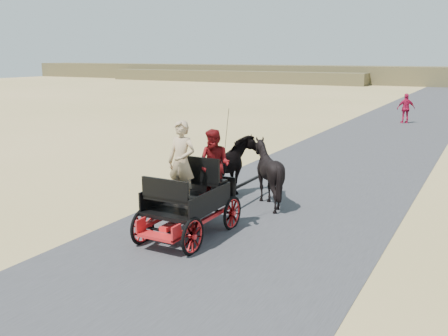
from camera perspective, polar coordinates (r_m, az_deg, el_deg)
The scene contains 9 objects.
ground at distance 9.83m, azimuth -2.38°, elevation -10.45°, with size 140.00×140.00×0.00m, color tan.
road at distance 9.83m, azimuth -2.38°, elevation -10.42°, with size 6.00×140.00×0.01m, color #38383A.
ridge_near at distance 74.38m, azimuth 0.67°, elevation 10.43°, with size 40.00×4.00×1.60m, color brown.
carriage at distance 10.99m, azimuth -4.00°, elevation -5.90°, with size 1.30×2.40×0.72m, color black, non-canonical shape.
horse_left at distance 13.63m, azimuth 0.77°, elevation -0.05°, with size 0.91×2.01×1.70m, color black.
horse_right at distance 13.17m, azimuth 5.01°, elevation -0.55°, with size 1.37×1.54×1.70m, color black.
driver_man at distance 10.80m, azimuth -4.85°, elevation 0.68°, with size 0.66×0.43×1.80m, color tan.
passenger_woman at distance 11.03m, azimuth -1.10°, elevation 0.38°, with size 0.77×0.60×1.58m, color #660C0F.
pedestrian at distance 30.83m, azimuth 20.07°, elevation 6.42°, with size 1.01×0.42×1.73m, color #B3143D.
Camera 1 is at (4.65, -7.75, 3.88)m, focal length 40.00 mm.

